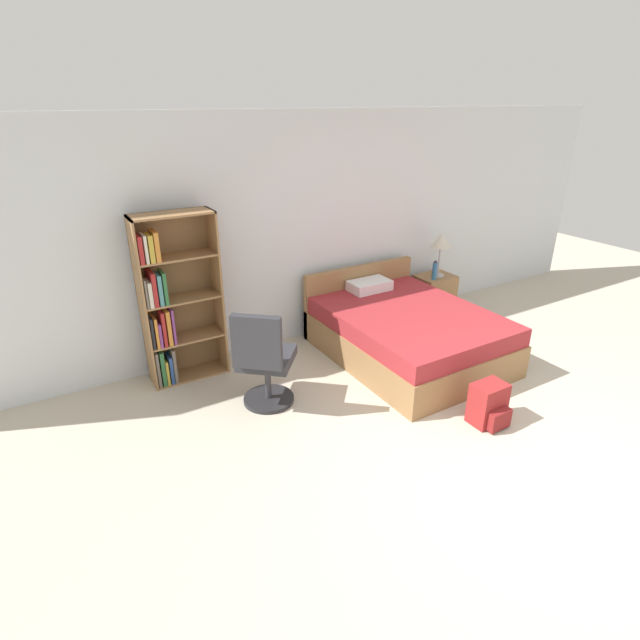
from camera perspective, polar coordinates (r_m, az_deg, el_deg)
The scene contains 9 objects.
ground_plane at distance 4.36m, azimuth 23.44°, elevation -16.55°, with size 14.00×14.00×0.00m, color #BCB29E.
wall_back at distance 5.94m, azimuth 0.13°, elevation 10.45°, with size 9.00×0.06×2.60m.
bookshelf at distance 5.15m, azimuth -16.66°, elevation 1.75°, with size 0.78×0.32×1.72m.
bed at distance 5.69m, azimuth 9.66°, elevation -1.33°, with size 1.55×2.02×0.81m.
office_chair at distance 4.62m, azimuth -6.42°, elevation -4.74°, with size 0.71×0.72×1.02m.
nightstand at distance 6.94m, azimuth 12.87°, elevation 2.91°, with size 0.49×0.41×0.53m.
table_lamp at distance 6.72m, azimuth 13.67°, elevation 8.68°, with size 0.27×0.27×0.58m.
water_bottle at distance 6.67m, azimuth 12.97°, elevation 5.51°, with size 0.06×0.06×0.25m.
backpack_red at distance 4.77m, azimuth 18.74°, elevation -9.18°, with size 0.30×0.29×0.39m.
Camera 1 is at (-2.96, -1.73, 2.70)m, focal length 28.00 mm.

